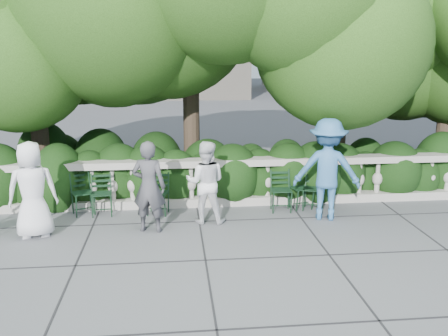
{
  "coord_description": "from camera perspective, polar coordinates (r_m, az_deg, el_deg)",
  "views": [
    {
      "loc": [
        -0.96,
        -8.26,
        3.26
      ],
      "look_at": [
        0.0,
        1.0,
        1.0
      ],
      "focal_mm": 40.0,
      "sensor_mm": 36.0,
      "label": 1
    }
  ],
  "objects": [
    {
      "name": "balustrade",
      "position": [
        10.48,
        -0.45,
        -1.7
      ],
      "size": [
        12.0,
        0.44,
        1.0
      ],
      "color": "#9E998E",
      "rests_on": "ground"
    },
    {
      "name": "chair_b",
      "position": [
        10.29,
        -15.49,
        -5.34
      ],
      "size": [
        0.59,
        0.61,
        0.84
      ],
      "primitive_type": null,
      "rotation": [
        0.0,
        0.0,
        0.4
      ],
      "color": "black",
      "rests_on": "ground"
    },
    {
      "name": "person_businessman",
      "position": [
        9.27,
        -21.07,
        -2.34
      ],
      "size": [
        0.93,
        0.71,
        1.71
      ],
      "primitive_type": "imported",
      "rotation": [
        0.0,
        0.0,
        3.36
      ],
      "color": "white",
      "rests_on": "ground"
    },
    {
      "name": "chair_f",
      "position": [
        10.38,
        9.13,
        -4.83
      ],
      "size": [
        0.55,
        0.58,
        0.84
      ],
      "primitive_type": null,
      "rotation": [
        0.0,
        0.0,
        0.26
      ],
      "color": "black",
      "rests_on": "ground"
    },
    {
      "name": "chair_e",
      "position": [
        10.32,
        9.99,
        -4.98
      ],
      "size": [
        0.59,
        0.61,
        0.84
      ],
      "primitive_type": null,
      "rotation": [
        0.0,
        0.0,
        -0.4
      ],
      "color": "black",
      "rests_on": "ground"
    },
    {
      "name": "chair_d",
      "position": [
        10.15,
        6.62,
        -5.18
      ],
      "size": [
        0.46,
        0.5,
        0.84
      ],
      "primitive_type": null,
      "rotation": [
        0.0,
        0.0,
        -0.05
      ],
      "color": "black",
      "rests_on": "ground"
    },
    {
      "name": "ground",
      "position": [
        8.93,
        0.67,
        -7.77
      ],
      "size": [
        90.0,
        90.0,
        0.0
      ],
      "primitive_type": "plane",
      "color": "#52545A",
      "rests_on": "ground"
    },
    {
      "name": "tree_canopy",
      "position": [
        11.59,
        2.36,
        17.11
      ],
      "size": [
        15.04,
        6.52,
        6.78
      ],
      "color": "#3F3023",
      "rests_on": "ground"
    },
    {
      "name": "chair_a",
      "position": [
        10.0,
        -7.72,
        -5.51
      ],
      "size": [
        0.53,
        0.56,
        0.84
      ],
      "primitive_type": null,
      "rotation": [
        0.0,
        0.0,
        -0.2
      ],
      "color": "black",
      "rests_on": "ground"
    },
    {
      "name": "person_casual_man",
      "position": [
        9.4,
        -2.12,
        -1.64
      ],
      "size": [
        0.86,
        0.72,
        1.57
      ],
      "primitive_type": "imported",
      "rotation": [
        0.0,
        0.0,
        2.96
      ],
      "color": "white",
      "rests_on": "ground"
    },
    {
      "name": "chair_c",
      "position": [
        10.14,
        -13.73,
        -5.52
      ],
      "size": [
        0.48,
        0.52,
        0.84
      ],
      "primitive_type": null,
      "rotation": [
        0.0,
        0.0,
        0.09
      ],
      "color": "black",
      "rests_on": "ground"
    },
    {
      "name": "shrub_hedge",
      "position": [
        11.76,
        -1.0,
        -2.44
      ],
      "size": [
        15.0,
        2.6,
        1.7
      ],
      "primitive_type": null,
      "color": "black",
      "rests_on": "ground"
    },
    {
      "name": "person_woman_grey",
      "position": [
        9.01,
        -8.57,
        -2.13
      ],
      "size": [
        0.69,
        0.54,
        1.67
      ],
      "primitive_type": "imported",
      "rotation": [
        0.0,
        0.0,
        2.89
      ],
      "color": "#424247",
      "rests_on": "ground"
    },
    {
      "name": "person_older_blue",
      "position": [
        9.74,
        11.7,
        -0.17
      ],
      "size": [
        1.42,
        1.04,
        1.96
      ],
      "primitive_type": "imported",
      "rotation": [
        0.0,
        0.0,
        2.87
      ],
      "color": "#336699",
      "rests_on": "ground"
    }
  ]
}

